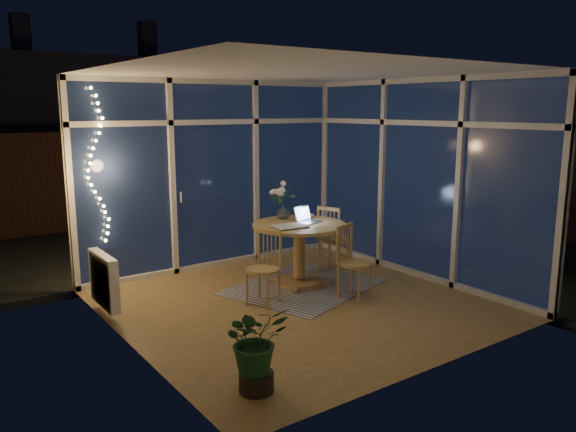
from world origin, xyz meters
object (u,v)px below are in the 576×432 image
object	(u,v)px
dining_table	(299,254)
potted_plant	(256,347)
chair_left	(263,268)
chair_right	(334,238)
chair_front	(355,262)
flower_vase	(283,211)
laptop	(309,214)

from	to	relation	value
dining_table	potted_plant	xyz separation A→B (m)	(-1.90, -2.00, -0.02)
chair_left	chair_right	bearing A→B (deg)	83.93
chair_front	potted_plant	world-z (taller)	chair_front
dining_table	chair_right	distance (m)	0.82
flower_vase	dining_table	bearing A→B (deg)	-92.57
potted_plant	chair_right	bearing A→B (deg)	39.93
potted_plant	dining_table	bearing A→B (deg)	46.42
chair_front	flower_vase	bearing A→B (deg)	85.65
laptop	flower_vase	size ratio (longest dim) A/B	1.43
chair_left	potted_plant	bearing A→B (deg)	-60.88
chair_left	dining_table	bearing A→B (deg)	86.80
dining_table	chair_left	world-z (taller)	chair_left
chair_right	chair_front	xyz separation A→B (m)	(-0.53, -1.02, -0.03)
potted_plant	flower_vase	bearing A→B (deg)	51.04
chair_left	potted_plant	distance (m)	2.03
flower_vase	chair_right	bearing A→B (deg)	-9.69
chair_left	chair_front	distance (m)	1.10
dining_table	chair_right	xyz separation A→B (m)	(0.78, 0.24, 0.07)
chair_front	flower_vase	distance (m)	1.26
chair_front	laptop	world-z (taller)	laptop
laptop	potted_plant	distance (m)	2.89
chair_right	potted_plant	size ratio (longest dim) A/B	1.23
chair_left	chair_front	size ratio (longest dim) A/B	0.97
chair_right	chair_front	world-z (taller)	chair_right
potted_plant	chair_front	bearing A→B (deg)	29.59
laptop	flower_vase	xyz separation A→B (m)	(-0.13, 0.40, -0.00)
dining_table	chair_front	distance (m)	0.82
chair_right	chair_left	bearing A→B (deg)	88.12
chair_right	potted_plant	bearing A→B (deg)	107.69
chair_left	chair_front	bearing A→B (deg)	39.25
laptop	flower_vase	distance (m)	0.42
chair_front	laptop	bearing A→B (deg)	82.13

